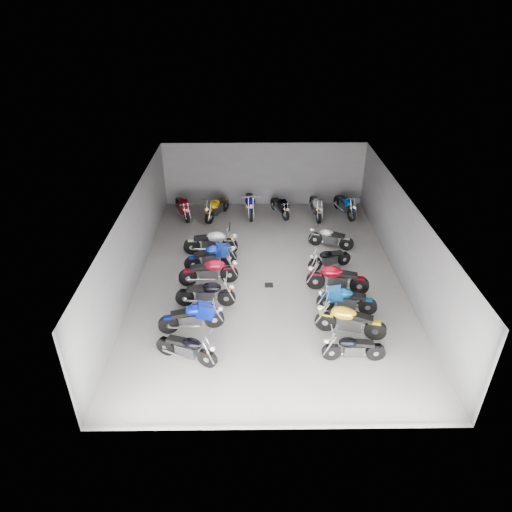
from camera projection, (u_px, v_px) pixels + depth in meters
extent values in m
plane|color=#989690|center=(268.00, 278.00, 17.61)|extent=(14.00, 14.00, 0.00)
cube|color=slate|center=(264.00, 174.00, 22.82)|extent=(10.00, 0.10, 3.20)
cube|color=slate|center=(133.00, 242.00, 16.74)|extent=(0.10, 14.00, 3.20)
cube|color=slate|center=(404.00, 241.00, 16.84)|extent=(0.10, 14.00, 3.20)
cube|color=black|center=(270.00, 201.00, 15.97)|extent=(10.00, 14.00, 0.04)
cube|color=black|center=(269.00, 285.00, 17.17)|extent=(0.32, 0.32, 0.01)
cylinder|color=black|center=(207.00, 358.00, 13.35)|extent=(0.62, 0.35, 0.62)
cylinder|color=black|center=(166.00, 346.00, 13.81)|extent=(0.63, 0.37, 0.62)
cube|color=#2D2D30|center=(186.00, 350.00, 13.53)|extent=(0.69, 0.51, 0.39)
ellipsoid|color=black|center=(192.00, 344.00, 13.31)|extent=(0.75, 0.61, 0.35)
cube|color=black|center=(176.00, 340.00, 13.49)|extent=(0.65, 0.48, 0.18)
cylinder|color=black|center=(214.00, 319.00, 14.91)|extent=(0.67, 0.25, 0.66)
cylinder|color=black|center=(168.00, 324.00, 14.66)|extent=(0.67, 0.27, 0.66)
cube|color=#2D2D30|center=(191.00, 319.00, 14.74)|extent=(0.71, 0.42, 0.41)
ellipsoid|color=#061898|center=(198.00, 310.00, 14.61)|extent=(0.76, 0.53, 0.37)
cube|color=black|center=(180.00, 313.00, 14.54)|extent=(0.67, 0.39, 0.19)
cylinder|color=black|center=(227.00, 298.00, 15.93)|extent=(0.65, 0.14, 0.65)
cylinder|color=black|center=(185.00, 298.00, 15.94)|extent=(0.65, 0.16, 0.65)
cube|color=#2D2D30|center=(205.00, 295.00, 15.89)|extent=(0.66, 0.32, 0.40)
ellipsoid|color=black|center=(211.00, 288.00, 15.72)|extent=(0.69, 0.42, 0.36)
cube|color=black|center=(196.00, 289.00, 15.75)|extent=(0.62, 0.29, 0.18)
cylinder|color=black|center=(229.00, 274.00, 17.20)|extent=(0.70, 0.23, 0.69)
cylinder|color=black|center=(188.00, 277.00, 17.01)|extent=(0.70, 0.25, 0.69)
cube|color=#2D2D30|center=(208.00, 273.00, 17.05)|extent=(0.73, 0.41, 0.43)
ellipsoid|color=maroon|center=(214.00, 265.00, 16.91)|extent=(0.78, 0.52, 0.39)
cube|color=black|center=(199.00, 267.00, 16.85)|extent=(0.69, 0.39, 0.20)
cylinder|color=black|center=(229.00, 257.00, 18.30)|extent=(0.66, 0.34, 0.65)
cylinder|color=black|center=(192.00, 264.00, 17.87)|extent=(0.67, 0.36, 0.65)
cube|color=#2D2D30|center=(211.00, 258.00, 18.03)|extent=(0.73, 0.51, 0.41)
ellipsoid|color=#0F2B9D|center=(216.00, 250.00, 17.93)|extent=(0.79, 0.61, 0.37)
cube|color=black|center=(202.00, 254.00, 17.79)|extent=(0.68, 0.47, 0.19)
cylinder|color=black|center=(230.00, 246.00, 19.05)|extent=(0.70, 0.15, 0.70)
cylinder|color=black|center=(192.00, 247.00, 19.02)|extent=(0.70, 0.18, 0.70)
cube|color=#2D2D30|center=(211.00, 244.00, 18.98)|extent=(0.71, 0.34, 0.43)
ellipsoid|color=silver|center=(216.00, 237.00, 18.81)|extent=(0.75, 0.45, 0.39)
cube|color=black|center=(202.00, 238.00, 18.82)|extent=(0.67, 0.32, 0.20)
cylinder|color=black|center=(331.00, 352.00, 13.61)|extent=(0.58, 0.13, 0.58)
cylinder|color=black|center=(376.00, 352.00, 13.61)|extent=(0.59, 0.15, 0.58)
cube|color=#2D2D30|center=(354.00, 350.00, 13.56)|extent=(0.60, 0.28, 0.36)
ellipsoid|color=black|center=(348.00, 342.00, 13.42)|extent=(0.63, 0.37, 0.33)
cube|color=black|center=(365.00, 343.00, 13.43)|extent=(0.56, 0.26, 0.17)
cylinder|color=black|center=(325.00, 321.00, 14.76)|extent=(0.71, 0.33, 0.70)
cylinder|color=black|center=(375.00, 330.00, 14.39)|extent=(0.71, 0.35, 0.70)
cube|color=#2D2D30|center=(350.00, 323.00, 14.52)|extent=(0.77, 0.51, 0.44)
ellipsoid|color=yellow|center=(344.00, 313.00, 14.40)|extent=(0.83, 0.63, 0.39)
cube|color=black|center=(363.00, 317.00, 14.29)|extent=(0.72, 0.48, 0.20)
cylinder|color=black|center=(325.00, 302.00, 15.73)|extent=(0.64, 0.24, 0.63)
cylinder|color=black|center=(368.00, 306.00, 15.52)|extent=(0.65, 0.26, 0.63)
cube|color=#2D2D30|center=(347.00, 302.00, 15.57)|extent=(0.68, 0.41, 0.39)
ellipsoid|color=#0D55A5|center=(341.00, 294.00, 15.45)|extent=(0.73, 0.51, 0.35)
cube|color=black|center=(357.00, 296.00, 15.39)|extent=(0.64, 0.38, 0.18)
cylinder|color=black|center=(316.00, 281.00, 16.81)|extent=(0.71, 0.28, 0.70)
cylinder|color=black|center=(359.00, 285.00, 16.55)|extent=(0.72, 0.30, 0.70)
cube|color=#2D2D30|center=(338.00, 280.00, 16.62)|extent=(0.76, 0.46, 0.44)
ellipsoid|color=maroon|center=(332.00, 272.00, 16.48)|extent=(0.82, 0.58, 0.39)
cube|color=black|center=(348.00, 274.00, 16.41)|extent=(0.71, 0.43, 0.20)
cylinder|color=black|center=(315.00, 265.00, 17.89)|extent=(0.57, 0.31, 0.57)
cylinder|color=black|center=(344.00, 259.00, 18.29)|extent=(0.58, 0.32, 0.57)
cube|color=#2D2D30|center=(330.00, 260.00, 18.05)|extent=(0.64, 0.45, 0.36)
ellipsoid|color=black|center=(326.00, 255.00, 17.84)|extent=(0.69, 0.55, 0.32)
cube|color=black|center=(337.00, 253.00, 18.01)|extent=(0.60, 0.42, 0.16)
cylinder|color=black|center=(315.00, 239.00, 19.70)|extent=(0.60, 0.31, 0.60)
cylinder|color=black|center=(347.00, 244.00, 19.33)|extent=(0.61, 0.33, 0.60)
cube|color=#2D2D30|center=(331.00, 239.00, 19.47)|extent=(0.66, 0.46, 0.37)
ellipsoid|color=#9C9B9F|center=(327.00, 233.00, 19.37)|extent=(0.72, 0.56, 0.34)
cube|color=black|center=(338.00, 235.00, 19.25)|extent=(0.62, 0.43, 0.17)
cylinder|color=black|center=(187.00, 216.00, 21.60)|extent=(0.37, 0.65, 0.65)
cylinder|color=black|center=(179.00, 204.00, 22.76)|extent=(0.39, 0.66, 0.65)
cube|color=#2D2D30|center=(182.00, 208.00, 22.13)|extent=(0.54, 0.73, 0.41)
ellipsoid|color=maroon|center=(183.00, 204.00, 21.78)|extent=(0.64, 0.79, 0.37)
cube|color=black|center=(180.00, 200.00, 22.24)|extent=(0.50, 0.68, 0.18)
cylinder|color=black|center=(209.00, 217.00, 21.48)|extent=(0.41, 0.67, 0.67)
cylinder|color=black|center=(224.00, 205.00, 22.68)|extent=(0.43, 0.68, 0.67)
cube|color=#2D2D30|center=(217.00, 209.00, 22.03)|extent=(0.57, 0.75, 0.42)
ellipsoid|color=#DA9400|center=(214.00, 204.00, 21.67)|extent=(0.68, 0.83, 0.38)
cube|color=black|center=(220.00, 201.00, 22.14)|extent=(0.54, 0.71, 0.19)
cylinder|color=black|center=(251.00, 214.00, 21.68)|extent=(0.19, 0.72, 0.71)
cylinder|color=black|center=(249.00, 201.00, 23.07)|extent=(0.21, 0.72, 0.71)
cube|color=#2D2D30|center=(250.00, 205.00, 22.32)|extent=(0.38, 0.74, 0.45)
ellipsoid|color=#0B047B|center=(250.00, 201.00, 21.92)|extent=(0.49, 0.78, 0.40)
cube|color=black|center=(249.00, 197.00, 22.46)|extent=(0.35, 0.70, 0.20)
cylinder|color=black|center=(286.00, 215.00, 21.80)|extent=(0.33, 0.60, 0.59)
cylinder|color=black|center=(274.00, 204.00, 22.87)|extent=(0.35, 0.60, 0.59)
cube|color=#2D2D30|center=(280.00, 208.00, 22.29)|extent=(0.48, 0.66, 0.37)
ellipsoid|color=black|center=(282.00, 204.00, 21.97)|extent=(0.58, 0.72, 0.33)
cube|color=black|center=(277.00, 200.00, 22.39)|extent=(0.45, 0.62, 0.17)
cylinder|color=black|center=(319.00, 217.00, 21.53)|extent=(0.20, 0.68, 0.67)
cylinder|color=black|center=(312.00, 203.00, 22.84)|extent=(0.22, 0.68, 0.67)
cube|color=#2D2D30|center=(316.00, 208.00, 22.13)|extent=(0.37, 0.71, 0.42)
ellipsoid|color=#B9BAC0|center=(317.00, 203.00, 21.76)|extent=(0.48, 0.75, 0.38)
cube|color=black|center=(315.00, 199.00, 22.27)|extent=(0.35, 0.66, 0.19)
cylinder|color=black|center=(352.00, 215.00, 21.71)|extent=(0.32, 0.68, 0.67)
cylinder|color=black|center=(338.00, 202.00, 22.96)|extent=(0.34, 0.69, 0.67)
cube|color=#2D2D30|center=(345.00, 206.00, 22.28)|extent=(0.49, 0.74, 0.42)
ellipsoid|color=navy|center=(348.00, 202.00, 21.92)|extent=(0.60, 0.80, 0.38)
cube|color=black|center=(342.00, 198.00, 22.41)|extent=(0.46, 0.69, 0.19)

